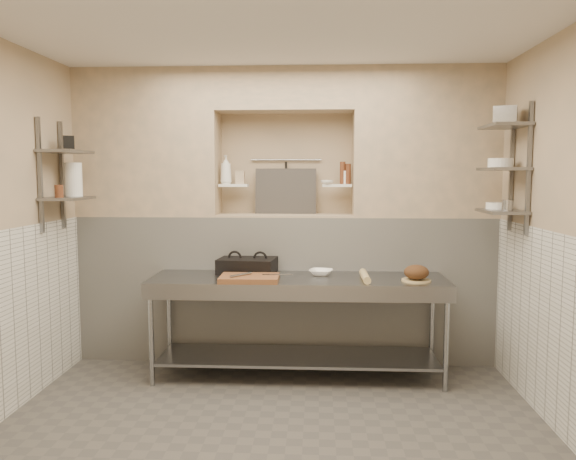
# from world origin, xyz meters

# --- Properties ---
(floor) EXTENTS (4.00, 3.90, 0.10)m
(floor) POSITION_xyz_m (0.00, 0.00, -0.05)
(floor) COLOR #514D48
(floor) RESTS_ON ground
(ceiling) EXTENTS (4.00, 3.90, 0.10)m
(ceiling) POSITION_xyz_m (0.00, 0.00, 2.85)
(ceiling) COLOR silver
(ceiling) RESTS_ON ground
(wall_back) EXTENTS (4.00, 0.10, 2.80)m
(wall_back) POSITION_xyz_m (0.00, 2.00, 1.40)
(wall_back) COLOR tan
(wall_back) RESTS_ON ground
(wall_front) EXTENTS (4.00, 0.10, 2.80)m
(wall_front) POSITION_xyz_m (0.00, -2.00, 1.40)
(wall_front) COLOR tan
(wall_front) RESTS_ON ground
(backwall_lower) EXTENTS (4.00, 0.40, 1.40)m
(backwall_lower) POSITION_xyz_m (0.00, 1.75, 0.70)
(backwall_lower) COLOR silver
(backwall_lower) RESTS_ON floor
(alcove_sill) EXTENTS (1.30, 0.40, 0.02)m
(alcove_sill) POSITION_xyz_m (0.00, 1.75, 1.41)
(alcove_sill) COLOR tan
(alcove_sill) RESTS_ON backwall_lower
(backwall_pillar_left) EXTENTS (1.35, 0.40, 1.40)m
(backwall_pillar_left) POSITION_xyz_m (-1.33, 1.75, 2.10)
(backwall_pillar_left) COLOR tan
(backwall_pillar_left) RESTS_ON backwall_lower
(backwall_pillar_right) EXTENTS (1.35, 0.40, 1.40)m
(backwall_pillar_right) POSITION_xyz_m (1.33, 1.75, 2.10)
(backwall_pillar_right) COLOR tan
(backwall_pillar_right) RESTS_ON backwall_lower
(backwall_header) EXTENTS (1.30, 0.40, 0.40)m
(backwall_header) POSITION_xyz_m (0.00, 1.75, 2.60)
(backwall_header) COLOR tan
(backwall_header) RESTS_ON backwall_lower
(wainscot_right) EXTENTS (0.02, 3.90, 1.40)m
(wainscot_right) POSITION_xyz_m (1.99, 0.00, 0.70)
(wainscot_right) COLOR silver
(wainscot_right) RESTS_ON floor
(alcove_shelf_left) EXTENTS (0.28, 0.16, 0.02)m
(alcove_shelf_left) POSITION_xyz_m (-0.50, 1.75, 1.70)
(alcove_shelf_left) COLOR white
(alcove_shelf_left) RESTS_ON backwall_lower
(alcove_shelf_right) EXTENTS (0.28, 0.16, 0.02)m
(alcove_shelf_right) POSITION_xyz_m (0.50, 1.75, 1.70)
(alcove_shelf_right) COLOR white
(alcove_shelf_right) RESTS_ON backwall_lower
(utensil_rail) EXTENTS (0.70, 0.02, 0.02)m
(utensil_rail) POSITION_xyz_m (0.00, 1.92, 1.95)
(utensil_rail) COLOR gray
(utensil_rail) RESTS_ON wall_back
(hanging_steel) EXTENTS (0.02, 0.02, 0.30)m
(hanging_steel) POSITION_xyz_m (0.00, 1.90, 1.78)
(hanging_steel) COLOR black
(hanging_steel) RESTS_ON utensil_rail
(splash_panel) EXTENTS (0.60, 0.08, 0.45)m
(splash_panel) POSITION_xyz_m (0.00, 1.85, 1.64)
(splash_panel) COLOR #383330
(splash_panel) RESTS_ON alcove_sill
(shelf_rail_left_a) EXTENTS (0.03, 0.03, 0.95)m
(shelf_rail_left_a) POSITION_xyz_m (-1.98, 1.25, 1.80)
(shelf_rail_left_a) COLOR slate
(shelf_rail_left_a) RESTS_ON wall_left
(shelf_rail_left_b) EXTENTS (0.03, 0.03, 0.95)m
(shelf_rail_left_b) POSITION_xyz_m (-1.98, 0.85, 1.80)
(shelf_rail_left_b) COLOR slate
(shelf_rail_left_b) RESTS_ON wall_left
(wall_shelf_left_lower) EXTENTS (0.30, 0.50, 0.02)m
(wall_shelf_left_lower) POSITION_xyz_m (-1.84, 1.05, 1.60)
(wall_shelf_left_lower) COLOR slate
(wall_shelf_left_lower) RESTS_ON wall_left
(wall_shelf_left_upper) EXTENTS (0.30, 0.50, 0.03)m
(wall_shelf_left_upper) POSITION_xyz_m (-1.84, 1.05, 2.00)
(wall_shelf_left_upper) COLOR slate
(wall_shelf_left_upper) RESTS_ON wall_left
(shelf_rail_right_a) EXTENTS (0.03, 0.03, 1.05)m
(shelf_rail_right_a) POSITION_xyz_m (1.98, 1.25, 1.85)
(shelf_rail_right_a) COLOR slate
(shelf_rail_right_a) RESTS_ON wall_right
(shelf_rail_right_b) EXTENTS (0.03, 0.03, 1.05)m
(shelf_rail_right_b) POSITION_xyz_m (1.98, 0.85, 1.85)
(shelf_rail_right_b) COLOR slate
(shelf_rail_right_b) RESTS_ON wall_right
(wall_shelf_right_lower) EXTENTS (0.30, 0.50, 0.02)m
(wall_shelf_right_lower) POSITION_xyz_m (1.84, 1.05, 1.50)
(wall_shelf_right_lower) COLOR slate
(wall_shelf_right_lower) RESTS_ON wall_right
(wall_shelf_right_mid) EXTENTS (0.30, 0.50, 0.02)m
(wall_shelf_right_mid) POSITION_xyz_m (1.84, 1.05, 1.85)
(wall_shelf_right_mid) COLOR slate
(wall_shelf_right_mid) RESTS_ON wall_right
(wall_shelf_right_upper) EXTENTS (0.30, 0.50, 0.03)m
(wall_shelf_right_upper) POSITION_xyz_m (1.84, 1.05, 2.20)
(wall_shelf_right_upper) COLOR slate
(wall_shelf_right_upper) RESTS_ON wall_right
(prep_table) EXTENTS (2.60, 0.70, 0.90)m
(prep_table) POSITION_xyz_m (0.15, 1.18, 0.64)
(prep_table) COLOR gray
(prep_table) RESTS_ON floor
(panini_press) EXTENTS (0.55, 0.43, 0.14)m
(panini_press) POSITION_xyz_m (-0.33, 1.40, 0.97)
(panini_press) COLOR black
(panini_press) RESTS_ON prep_table
(cutting_board) EXTENTS (0.50, 0.36, 0.04)m
(cutting_board) POSITION_xyz_m (-0.26, 1.02, 0.92)
(cutting_board) COLOR brown
(cutting_board) RESTS_ON prep_table
(knife_blade) EXTENTS (0.26, 0.06, 0.01)m
(knife_blade) POSITION_xyz_m (-0.03, 1.07, 0.95)
(knife_blade) COLOR gray
(knife_blade) RESTS_ON cutting_board
(tongs) EXTENTS (0.17, 0.19, 0.02)m
(tongs) POSITION_xyz_m (-0.33, 0.99, 0.96)
(tongs) COLOR gray
(tongs) RESTS_ON cutting_board
(mixing_bowl) EXTENTS (0.25, 0.25, 0.05)m
(mixing_bowl) POSITION_xyz_m (0.35, 1.32, 0.93)
(mixing_bowl) COLOR white
(mixing_bowl) RESTS_ON prep_table
(rolling_pin) EXTENTS (0.07, 0.43, 0.07)m
(rolling_pin) POSITION_xyz_m (0.72, 1.11, 0.93)
(rolling_pin) COLOR tan
(rolling_pin) RESTS_ON prep_table
(bread_board) EXTENTS (0.25, 0.25, 0.01)m
(bread_board) POSITION_xyz_m (1.16, 1.08, 0.91)
(bread_board) COLOR tan
(bread_board) RESTS_ON prep_table
(bread_loaf) EXTENTS (0.21, 0.21, 0.13)m
(bread_loaf) POSITION_xyz_m (1.16, 1.08, 0.98)
(bread_loaf) COLOR #4C2D19
(bread_loaf) RESTS_ON bread_board
(bottle_soap) EXTENTS (0.12, 0.12, 0.28)m
(bottle_soap) POSITION_xyz_m (-0.57, 1.73, 1.85)
(bottle_soap) COLOR white
(bottle_soap) RESTS_ON alcove_shelf_left
(jar_alcove) EXTENTS (0.08, 0.08, 0.13)m
(jar_alcove) POSITION_xyz_m (-0.44, 1.77, 1.78)
(jar_alcove) COLOR tan
(jar_alcove) RESTS_ON alcove_shelf_left
(bowl_alcove) EXTENTS (0.15, 0.15, 0.04)m
(bowl_alcove) POSITION_xyz_m (0.40, 1.70, 1.73)
(bowl_alcove) COLOR white
(bowl_alcove) RESTS_ON alcove_shelf_right
(condiment_a) EXTENTS (0.05, 0.05, 0.20)m
(condiment_a) POSITION_xyz_m (0.61, 1.77, 1.81)
(condiment_a) COLOR #552B19
(condiment_a) RESTS_ON alcove_shelf_right
(condiment_b) EXTENTS (0.05, 0.05, 0.22)m
(condiment_b) POSITION_xyz_m (0.55, 1.78, 1.82)
(condiment_b) COLOR #552B19
(condiment_b) RESTS_ON alcove_shelf_right
(condiment_c) EXTENTS (0.07, 0.07, 0.13)m
(condiment_c) POSITION_xyz_m (0.58, 1.79, 1.78)
(condiment_c) COLOR white
(condiment_c) RESTS_ON alcove_shelf_right
(jug_left) EXTENTS (0.15, 0.15, 0.30)m
(jug_left) POSITION_xyz_m (-1.84, 1.18, 1.76)
(jug_left) COLOR white
(jug_left) RESTS_ON wall_shelf_left_lower
(jar_left) EXTENTS (0.07, 0.07, 0.11)m
(jar_left) POSITION_xyz_m (-1.84, 0.89, 1.67)
(jar_left) COLOR #552B19
(jar_left) RESTS_ON wall_shelf_left_lower
(box_left_upper) EXTENTS (0.12, 0.12, 0.13)m
(box_left_upper) POSITION_xyz_m (-1.84, 1.11, 2.08)
(box_left_upper) COLOR black
(box_left_upper) RESTS_ON wall_shelf_left_upper
(bowl_right) EXTENTS (0.19, 0.19, 0.06)m
(bowl_right) POSITION_xyz_m (1.84, 1.17, 1.54)
(bowl_right) COLOR white
(bowl_right) RESTS_ON wall_shelf_right_lower
(canister_right) EXTENTS (0.09, 0.09, 0.09)m
(canister_right) POSITION_xyz_m (1.84, 0.91, 1.56)
(canister_right) COLOR gray
(canister_right) RESTS_ON wall_shelf_right_lower
(bowl_right_mid) EXTENTS (0.21, 0.21, 0.08)m
(bowl_right_mid) POSITION_xyz_m (1.84, 1.12, 1.90)
(bowl_right_mid) COLOR white
(bowl_right_mid) RESTS_ON wall_shelf_right_mid
(basket_right) EXTENTS (0.25, 0.27, 0.14)m
(basket_right) POSITION_xyz_m (1.84, 1.04, 2.28)
(basket_right) COLOR gray
(basket_right) RESTS_ON wall_shelf_right_upper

